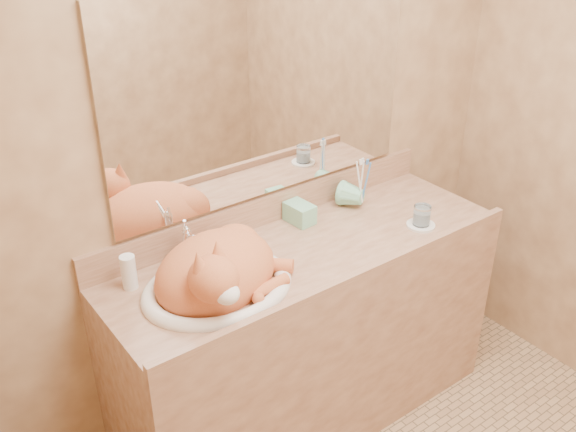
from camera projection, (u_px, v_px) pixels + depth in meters
wall_back at (266, 128)px, 2.43m from camera, size 2.40×0.02×2.50m
vanity_counter at (308, 337)px, 2.63m from camera, size 1.60×0.55×0.85m
mirror at (267, 93)px, 2.35m from camera, size 1.30×0.02×0.80m
sink_basin at (217, 269)px, 2.16m from camera, size 0.55×0.47×0.16m
faucet at (187, 244)px, 2.30m from camera, size 0.07×0.12×0.16m
cat at (218, 269)px, 2.16m from camera, size 0.55×0.49×0.26m
soap_dispenser at (310, 207)px, 2.53m from camera, size 0.09×0.09×0.18m
toothbrush_cup at (362, 198)px, 2.68m from camera, size 0.14×0.14×0.10m
toothbrushes at (363, 180)px, 2.64m from camera, size 0.04×0.04×0.23m
saucer at (421, 225)px, 2.58m from camera, size 0.11×0.11×0.01m
water_glass at (422, 215)px, 2.55m from camera, size 0.07×0.07×0.08m
lotion_bottle at (129, 272)px, 2.18m from camera, size 0.05×0.05×0.12m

